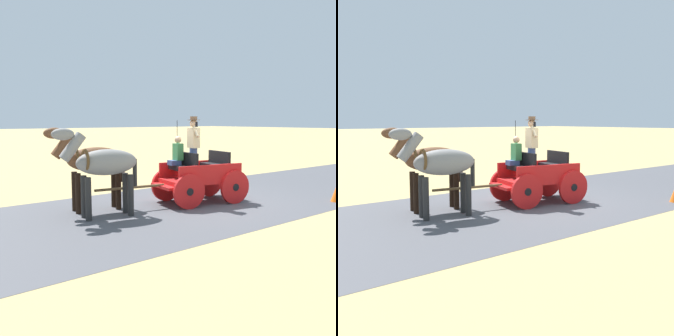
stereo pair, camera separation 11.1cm
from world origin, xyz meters
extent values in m
plane|color=tan|center=(0.00, 0.00, 0.00)|extent=(200.00, 200.00, 0.00)
cube|color=#4C4C51|center=(0.00, 0.00, 0.00)|extent=(5.91, 160.00, 0.01)
cube|color=red|center=(0.07, 0.28, 0.66)|extent=(1.57, 2.38, 0.12)
cube|color=red|center=(-0.49, 0.38, 0.94)|extent=(0.43, 2.07, 0.44)
cube|color=red|center=(0.63, 0.18, 0.94)|extent=(0.43, 2.07, 0.44)
cube|color=red|center=(0.29, 1.48, 0.56)|extent=(1.11, 0.43, 0.08)
cube|color=red|center=(-0.14, -0.90, 0.48)|extent=(0.74, 0.32, 0.06)
cube|color=black|center=(0.18, 0.88, 1.04)|extent=(1.07, 0.53, 0.14)
cube|color=black|center=(0.15, 0.70, 1.26)|extent=(1.02, 0.26, 0.44)
cube|color=black|center=(-0.01, -0.21, 1.04)|extent=(1.07, 0.53, 0.14)
cube|color=black|center=(-0.05, -0.38, 1.26)|extent=(1.02, 0.26, 0.44)
cylinder|color=red|center=(-0.43, 1.15, 0.48)|extent=(0.27, 0.96, 0.96)
cylinder|color=black|center=(-0.43, 1.15, 0.48)|extent=(0.16, 0.23, 0.21)
cylinder|color=red|center=(0.85, 0.92, 0.48)|extent=(0.27, 0.96, 0.96)
cylinder|color=black|center=(0.85, 0.92, 0.48)|extent=(0.16, 0.23, 0.21)
cylinder|color=red|center=(-0.70, -0.36, 0.48)|extent=(0.27, 0.96, 0.96)
cylinder|color=black|center=(-0.70, -0.36, 0.48)|extent=(0.16, 0.23, 0.21)
cylinder|color=red|center=(0.58, -0.59, 0.48)|extent=(0.27, 0.96, 0.96)
cylinder|color=black|center=(0.58, -0.59, 0.48)|extent=(0.16, 0.23, 0.21)
cylinder|color=brown|center=(0.46, 2.45, 0.61)|extent=(0.42, 1.98, 0.07)
cylinder|color=black|center=(0.47, 0.82, 1.74)|extent=(0.02, 0.02, 1.30)
cylinder|color=#384C7F|center=(-0.02, 0.63, 1.17)|extent=(0.22, 0.22, 0.90)
cube|color=tan|center=(-0.02, 0.63, 1.90)|extent=(0.37, 0.28, 0.56)
sphere|color=tan|center=(-0.02, 0.63, 2.30)|extent=(0.22, 0.22, 0.22)
cylinder|color=#473323|center=(-0.02, 0.63, 2.40)|extent=(0.36, 0.36, 0.01)
cylinder|color=#473323|center=(-0.02, 0.63, 2.45)|extent=(0.20, 0.20, 0.10)
cylinder|color=tan|center=(-0.19, 0.70, 2.08)|extent=(0.27, 0.12, 0.32)
cube|color=black|center=(-0.24, 0.73, 2.28)|extent=(0.03, 0.07, 0.14)
cube|color=#384C7F|center=(0.45, 0.95, 1.18)|extent=(0.33, 0.36, 0.14)
cube|color=#387F47|center=(0.42, 0.83, 1.49)|extent=(0.33, 0.25, 0.48)
sphere|color=tan|center=(0.42, 0.83, 1.84)|extent=(0.20, 0.20, 0.20)
ellipsoid|color=gray|center=(0.19, 3.31, 1.37)|extent=(0.83, 1.64, 0.64)
cylinder|color=#272726|center=(0.11, 3.88, 0.53)|extent=(0.15, 0.15, 1.05)
cylinder|color=#272726|center=(0.47, 3.81, 0.53)|extent=(0.15, 0.15, 1.05)
cylinder|color=#272726|center=(-0.09, 2.80, 0.53)|extent=(0.15, 0.15, 1.05)
cylinder|color=#272726|center=(0.27, 2.74, 0.53)|extent=(0.15, 0.15, 1.05)
cylinder|color=gray|center=(0.34, 4.14, 1.77)|extent=(0.37, 0.68, 0.73)
ellipsoid|color=gray|center=(0.38, 4.35, 2.07)|extent=(0.31, 0.57, 0.28)
cube|color=#272726|center=(0.34, 4.12, 1.81)|extent=(0.15, 0.50, 0.56)
cylinder|color=#272726|center=(0.05, 2.58, 1.07)|extent=(0.11, 0.11, 0.70)
torus|color=brown|center=(0.29, 3.84, 1.45)|extent=(0.55, 0.17, 0.55)
ellipsoid|color=brown|center=(1.01, 3.16, 1.37)|extent=(0.85, 1.64, 0.64)
cylinder|color=black|center=(0.94, 3.73, 0.53)|extent=(0.15, 0.15, 1.05)
cylinder|color=black|center=(1.29, 3.66, 0.53)|extent=(0.15, 0.15, 1.05)
cylinder|color=black|center=(0.72, 2.66, 0.53)|extent=(0.15, 0.15, 1.05)
cylinder|color=black|center=(1.08, 2.59, 0.53)|extent=(0.15, 0.15, 1.05)
cylinder|color=brown|center=(1.17, 3.99, 1.77)|extent=(0.38, 0.69, 0.73)
ellipsoid|color=brown|center=(1.22, 4.20, 2.07)|extent=(0.32, 0.57, 0.28)
cube|color=black|center=(1.17, 3.97, 1.81)|extent=(0.16, 0.50, 0.56)
cylinder|color=black|center=(0.87, 2.43, 1.07)|extent=(0.11, 0.11, 0.70)
torus|color=brown|center=(1.12, 3.70, 1.45)|extent=(0.55, 0.18, 0.55)
camera|label=1|loc=(-8.42, 8.27, 2.41)|focal=43.03mm
camera|label=2|loc=(-8.49, 8.18, 2.41)|focal=43.03mm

